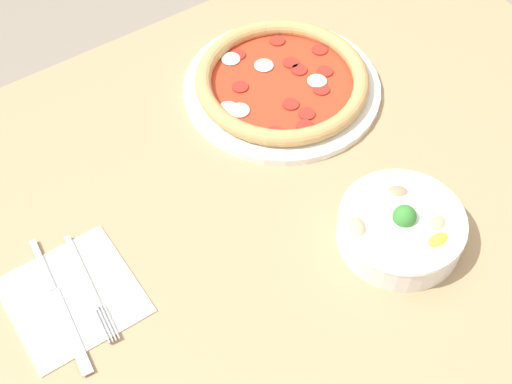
{
  "coord_description": "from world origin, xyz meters",
  "views": [
    {
      "loc": [
        0.32,
        0.51,
        1.57
      ],
      "look_at": [
        -0.02,
        0.0,
        0.77
      ],
      "focal_mm": 50.0,
      "sensor_mm": 36.0,
      "label": 1
    }
  ],
  "objects_px": {
    "pizza": "(282,83)",
    "fork": "(89,285)",
    "bowl": "(401,227)",
    "knife": "(56,298)"
  },
  "relations": [
    {
      "from": "knife",
      "to": "fork",
      "type": "bearing_deg",
      "value": 85.8
    },
    {
      "from": "pizza",
      "to": "knife",
      "type": "xyz_separation_m",
      "value": [
        0.46,
        0.15,
        -0.01
      ]
    },
    {
      "from": "bowl",
      "to": "knife",
      "type": "distance_m",
      "value": 0.46
    },
    {
      "from": "pizza",
      "to": "fork",
      "type": "relative_size",
      "value": 1.8
    },
    {
      "from": "bowl",
      "to": "pizza",
      "type": "bearing_deg",
      "value": -96.2
    },
    {
      "from": "pizza",
      "to": "bowl",
      "type": "bearing_deg",
      "value": 83.8
    },
    {
      "from": "fork",
      "to": "pizza",
      "type": "bearing_deg",
      "value": 116.07
    },
    {
      "from": "fork",
      "to": "knife",
      "type": "distance_m",
      "value": 0.04
    },
    {
      "from": "bowl",
      "to": "knife",
      "type": "height_order",
      "value": "bowl"
    },
    {
      "from": "knife",
      "to": "bowl",
      "type": "bearing_deg",
      "value": 73.34
    }
  ]
}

